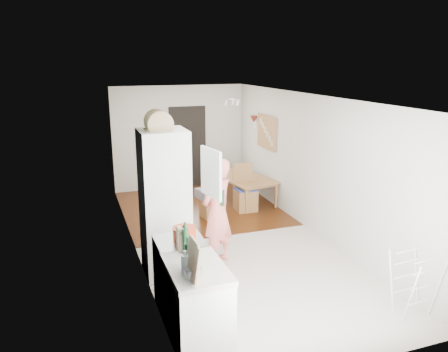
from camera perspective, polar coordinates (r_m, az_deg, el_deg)
room_shell at (r=7.38m, az=0.64°, el=0.57°), size 3.20×7.00×2.50m
floor at (r=7.78m, az=0.61°, el=-8.38°), size 3.20×7.00×0.01m
wood_floor_overlay at (r=9.42m, az=-3.24°, el=-4.11°), size 3.20×3.30×0.01m
sage_wall_panel at (r=4.95m, az=-8.77°, el=0.30°), size 0.02×3.00×1.30m
tile_splashback at (r=4.67m, az=-7.07°, el=-9.66°), size 0.02×1.90×0.50m
doorway_recess at (r=10.74m, az=-4.73°, el=3.74°), size 0.90×0.04×2.00m
base_cabinet at (r=5.07m, az=-3.52°, el=-16.67°), size 0.60×0.90×0.86m
worktop at (r=4.85m, az=-3.61°, el=-12.04°), size 0.62×0.92×0.06m
range_cooker at (r=5.70m, az=-5.65°, el=-12.79°), size 0.60×0.60×0.88m
cooker_top at (r=5.50m, az=-5.77°, el=-8.55°), size 0.60×0.60×0.04m
fridge_housing at (r=6.38m, az=-7.74°, el=-3.56°), size 0.66×0.66×2.15m
fridge_door at (r=6.11m, az=-1.71°, el=0.39°), size 0.14×0.56×0.70m
fridge_interior at (r=6.31m, az=-5.14°, el=0.81°), size 0.02×0.52×0.66m
pinboard at (r=9.63m, az=5.64°, el=5.74°), size 0.03×0.90×0.70m
pinboard_frame at (r=9.63m, az=5.56°, el=5.74°), size 0.00×0.94×0.74m
wall_sconce at (r=10.17m, az=3.91°, el=7.41°), size 0.18×0.18×0.16m
person at (r=6.60m, az=-0.91°, el=-3.52°), size 0.87×0.81×1.98m
dining_table at (r=9.76m, az=2.60°, el=-1.95°), size 1.02×1.51×0.49m
dining_chair at (r=9.09m, az=2.83°, el=-1.60°), size 0.42×0.42×0.99m
stool at (r=8.76m, az=-1.88°, el=-4.19°), size 0.38×0.38×0.42m
grey_drape at (r=8.67m, az=-2.07°, el=-2.29°), size 0.50×0.50×0.19m
drying_rack at (r=6.03m, az=23.57°, el=-12.82°), size 0.44×0.40×0.81m
bread_bin at (r=6.09m, az=-8.57°, el=6.89°), size 0.42×0.40×0.20m
red_casserole at (r=5.45m, az=-5.20°, el=-7.53°), size 0.35×0.35×0.17m
steel_pan at (r=4.62m, az=-4.04°, el=-12.40°), size 0.23×0.23×0.10m
held_bottle at (r=6.49m, az=-0.18°, el=-2.86°), size 0.05×0.05×0.24m
bottle_a at (r=4.74m, az=-4.74°, el=-10.38°), size 0.08×0.08×0.29m
bottle_b at (r=5.06m, az=-5.04°, el=-8.50°), size 0.09×0.09×0.31m
bottle_c at (r=4.67m, az=-5.10°, el=-11.40°), size 0.09×0.09×0.20m
pepper_mill_front at (r=5.13m, az=-5.56°, el=-8.69°), size 0.07×0.07×0.23m
pepper_mill_back at (r=5.24m, az=-5.99°, el=-8.23°), size 0.08×0.08×0.22m
chopping_boards at (r=4.49m, az=-4.10°, el=-10.90°), size 0.05×0.31×0.42m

